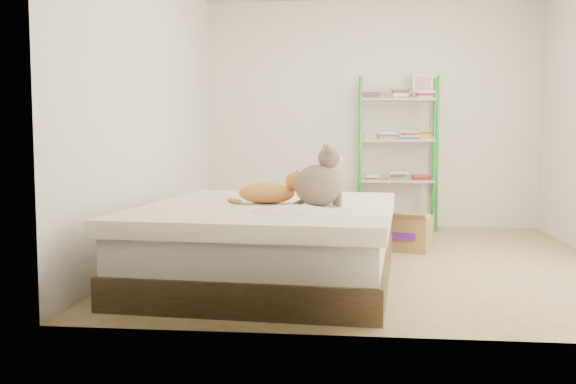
# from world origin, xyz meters

# --- Properties ---
(room) EXTENTS (3.81, 4.21, 2.61)m
(room) POSITION_xyz_m (0.00, 0.00, 1.30)
(room) COLOR tan
(room) RESTS_ON ground
(bed) EXTENTS (1.91, 2.31, 0.56)m
(bed) POSITION_xyz_m (-0.78, -0.82, 0.28)
(bed) COLOR brown
(bed) RESTS_ON ground
(orange_cat) EXTENTS (0.51, 0.32, 0.19)m
(orange_cat) POSITION_xyz_m (-0.80, -0.81, 0.66)
(orange_cat) COLOR orange
(orange_cat) RESTS_ON bed
(grey_cat) EXTENTS (0.44, 0.40, 0.42)m
(grey_cat) POSITION_xyz_m (-0.42, -0.92, 0.77)
(grey_cat) COLOR #735A4C
(grey_cat) RESTS_ON bed
(shelf_unit) EXTENTS (0.88, 0.36, 1.74)m
(shelf_unit) POSITION_xyz_m (0.31, 1.88, 0.86)
(shelf_unit) COLOR green
(shelf_unit) RESTS_ON ground
(cardboard_box) EXTENTS (0.54, 0.55, 0.37)m
(cardboard_box) POSITION_xyz_m (0.29, 0.53, 0.16)
(cardboard_box) COLOR #AC894B
(cardboard_box) RESTS_ON ground
(white_bin) EXTENTS (0.42, 0.39, 0.40)m
(white_bin) POSITION_xyz_m (-1.03, 1.83, 0.20)
(white_bin) COLOR silver
(white_bin) RESTS_ON ground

